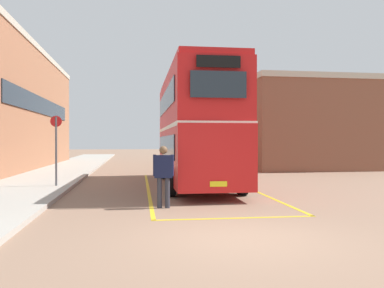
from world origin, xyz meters
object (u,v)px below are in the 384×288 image
double_decker_bus (194,127)px  single_deck_bus (201,144)px  pedestrian_boarding (163,172)px  bus_stop_sign (56,144)px

double_decker_bus → single_deck_bus: (3.33, 17.40, -0.87)m
double_decker_bus → pedestrian_boarding: bearing=-107.6°
double_decker_bus → single_deck_bus: size_ratio=1.08×
pedestrian_boarding → bus_stop_sign: 6.36m
double_decker_bus → bus_stop_sign: 5.69m
single_deck_bus → bus_stop_sign: size_ratio=3.54×
single_deck_bus → pedestrian_boarding: single_deck_bus is taller
double_decker_bus → pedestrian_boarding: 5.99m
single_deck_bus → bus_stop_sign: bearing=-116.5°
double_decker_bus → single_deck_bus: bearing=79.2°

